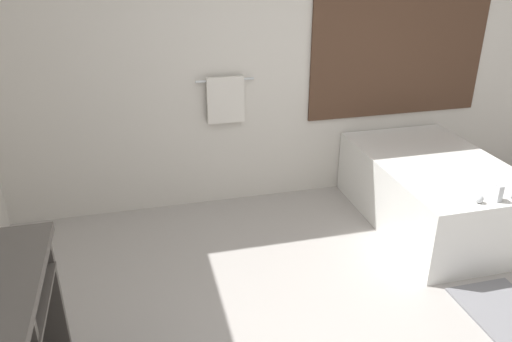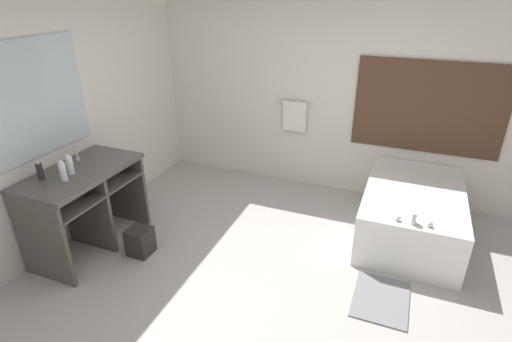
# 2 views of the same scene
# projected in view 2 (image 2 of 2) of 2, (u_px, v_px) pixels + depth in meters

# --- Properties ---
(ground_plane) EXTENTS (16.00, 16.00, 0.00)m
(ground_plane) POSITION_uv_depth(u_px,v_px,m) (256.00, 280.00, 3.86)
(ground_plane) COLOR #A8A39E
(ground_plane) RESTS_ON ground
(wall_back_with_blinds) EXTENTS (7.40, 0.13, 2.70)m
(wall_back_with_blinds) POSITION_uv_depth(u_px,v_px,m) (323.00, 90.00, 5.13)
(wall_back_with_blinds) COLOR silver
(wall_back_with_blinds) RESTS_ON ground_plane
(wall_left_with_mirror) EXTENTS (0.08, 7.40, 2.70)m
(wall_left_with_mirror) POSITION_uv_depth(u_px,v_px,m) (51.00, 120.00, 4.02)
(wall_left_with_mirror) COLOR silver
(wall_left_with_mirror) RESTS_ON ground_plane
(vanity_counter) EXTENTS (0.67, 1.21, 0.91)m
(vanity_counter) POSITION_uv_depth(u_px,v_px,m) (85.00, 192.00, 4.11)
(vanity_counter) COLOR #4C4742
(vanity_counter) RESTS_ON ground_plane
(sink_faucet) EXTENTS (0.09, 0.04, 0.18)m
(sink_faucet) POSITION_uv_depth(u_px,v_px,m) (77.00, 153.00, 4.16)
(sink_faucet) COLOR silver
(sink_faucet) RESTS_ON vanity_counter
(bathtub) EXTENTS (1.02, 1.62, 0.69)m
(bathtub) POSITION_uv_depth(u_px,v_px,m) (412.00, 210.00, 4.44)
(bathtub) COLOR white
(bathtub) RESTS_ON ground_plane
(water_bottle_1) EXTENTS (0.06, 0.06, 0.20)m
(water_bottle_1) POSITION_uv_depth(u_px,v_px,m) (63.00, 171.00, 3.73)
(water_bottle_1) COLOR white
(water_bottle_1) RESTS_ON vanity_counter
(water_bottle_2) EXTENTS (0.06, 0.06, 0.20)m
(water_bottle_2) POSITION_uv_depth(u_px,v_px,m) (70.00, 165.00, 3.86)
(water_bottle_2) COLOR white
(water_bottle_2) RESTS_ON vanity_counter
(soap_dispenser) EXTENTS (0.06, 0.06, 0.19)m
(soap_dispenser) POSITION_uv_depth(u_px,v_px,m) (40.00, 171.00, 3.77)
(soap_dispenser) COLOR #28282D
(soap_dispenser) RESTS_ON vanity_counter
(waste_bin) EXTENTS (0.23, 0.23, 0.30)m
(waste_bin) POSITION_uv_depth(u_px,v_px,m) (140.00, 241.00, 4.19)
(waste_bin) COLOR #2D2823
(waste_bin) RESTS_ON ground_plane
(bath_mat) EXTENTS (0.48, 0.63, 0.02)m
(bath_mat) POSITION_uv_depth(u_px,v_px,m) (381.00, 299.00, 3.62)
(bath_mat) COLOR slate
(bath_mat) RESTS_ON ground_plane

